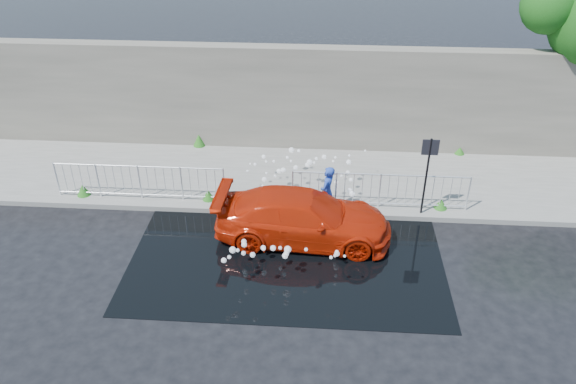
% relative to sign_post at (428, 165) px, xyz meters
% --- Properties ---
extents(ground, '(90.00, 90.00, 0.00)m').
position_rel_sign_post_xyz_m(ground, '(-4.20, -3.10, -1.72)').
color(ground, black).
rests_on(ground, ground).
extents(pavement, '(30.00, 4.00, 0.15)m').
position_rel_sign_post_xyz_m(pavement, '(-4.20, 1.90, -1.65)').
color(pavement, slate).
rests_on(pavement, ground).
extents(curb, '(30.00, 0.25, 0.16)m').
position_rel_sign_post_xyz_m(curb, '(-4.20, -0.10, -1.64)').
color(curb, slate).
rests_on(curb, ground).
extents(retaining_wall, '(30.00, 0.60, 3.50)m').
position_rel_sign_post_xyz_m(retaining_wall, '(-4.20, 4.10, 0.18)').
color(retaining_wall, '#58544A').
rests_on(retaining_wall, pavement).
extents(puddle, '(8.00, 5.00, 0.01)m').
position_rel_sign_post_xyz_m(puddle, '(-3.70, -2.10, -1.72)').
color(puddle, black).
rests_on(puddle, ground).
extents(sign_post, '(0.45, 0.06, 2.50)m').
position_rel_sign_post_xyz_m(sign_post, '(0.00, 0.00, 0.00)').
color(sign_post, black).
rests_on(sign_post, ground).
extents(railing_left, '(5.05, 0.05, 1.10)m').
position_rel_sign_post_xyz_m(railing_left, '(-8.20, 0.25, -0.99)').
color(railing_left, silver).
rests_on(railing_left, pavement).
extents(railing_right, '(5.05, 0.05, 1.10)m').
position_rel_sign_post_xyz_m(railing_right, '(-1.20, 0.25, -0.99)').
color(railing_right, silver).
rests_on(railing_right, pavement).
extents(weeds, '(12.17, 3.93, 0.43)m').
position_rel_sign_post_xyz_m(weeds, '(-4.76, 1.45, -1.40)').
color(weeds, '#225416').
rests_on(weeds, pavement).
extents(water_spray, '(3.61, 5.73, 1.04)m').
position_rel_sign_post_xyz_m(water_spray, '(-3.57, -0.35, -1.04)').
color(water_spray, white).
rests_on(water_spray, ground).
extents(red_car, '(4.75, 2.10, 1.36)m').
position_rel_sign_post_xyz_m(red_car, '(-3.32, -1.24, -1.04)').
color(red_car, '#B61E07').
rests_on(red_car, ground).
extents(person, '(0.56, 0.67, 1.58)m').
position_rel_sign_post_xyz_m(person, '(-2.70, -0.10, -0.93)').
color(person, '#203EA4').
rests_on(person, ground).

